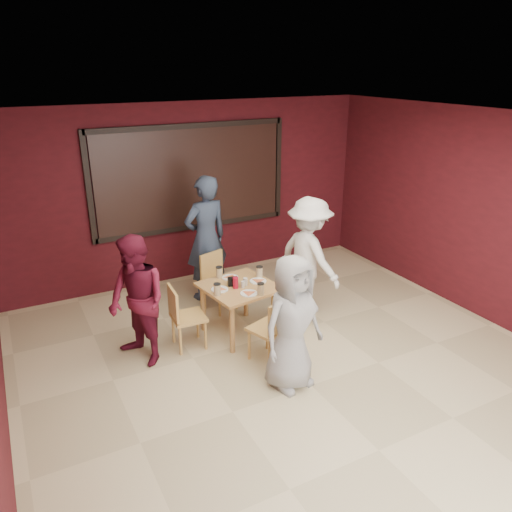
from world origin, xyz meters
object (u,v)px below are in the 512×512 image
chair_front (273,326)px  diner_left (137,301)px  chair_back (217,278)px  diner_back (206,238)px  chair_right (294,290)px  chair_left (183,314)px  diner_right (309,256)px  dining_table (239,291)px  diner_front (292,323)px

chair_front → diner_left: size_ratio=0.53×
chair_back → diner_back: diner_back is taller
chair_back → chair_front: bearing=-89.4°
chair_right → diner_left: (-2.09, 0.05, 0.30)m
diner_left → chair_back: bearing=102.2°
chair_back → chair_left: bearing=-135.1°
chair_left → chair_front: bearing=-44.0°
chair_left → diner_right: bearing=3.6°
dining_table → chair_left: (-0.77, 0.00, -0.14)m
dining_table → diner_left: bearing=-178.3°
chair_front → diner_right: (1.09, 0.91, 0.36)m
diner_left → diner_right: bearing=74.0°
chair_left → diner_right: 1.94m
chair_back → chair_right: chair_right is taller
dining_table → chair_front: (0.05, -0.79, -0.14)m
chair_back → diner_front: (-0.03, -2.07, 0.30)m
dining_table → diner_left: diner_left is taller
chair_left → chair_back: bearing=44.9°
chair_left → diner_right: diner_right is taller
diner_left → diner_right: (2.45, 0.16, 0.05)m
dining_table → chair_left: 0.78m
chair_back → diner_right: 1.35m
chair_back → diner_back: 0.62m
chair_front → chair_left: bearing=136.0°
chair_front → diner_left: diner_left is taller
chair_front → chair_back: size_ratio=1.00×
chair_back → diner_right: size_ratio=0.50×
diner_left → diner_right: size_ratio=0.94×
chair_back → diner_front: size_ratio=0.54×
chair_right → diner_left: 2.11m
diner_front → diner_right: 1.79m
chair_front → chair_left: size_ratio=1.01×
diner_back → chair_left: bearing=47.5°
diner_right → chair_back: bearing=48.3°
chair_back → chair_right: 1.16m
chair_left → diner_back: 1.54m
dining_table → chair_right: size_ratio=1.16×
dining_table → chair_front: size_ratio=1.18×
chair_front → diner_back: 2.05m
diner_front → diner_left: 1.81m
chair_back → diner_left: bearing=-148.1°
chair_right → chair_left: bearing=176.8°
diner_back → diner_right: diner_back is taller
dining_table → diner_back: diner_back is taller
chair_right → diner_back: 1.55m
chair_back → dining_table: bearing=-92.4°
chair_front → diner_back: bearing=89.9°
chair_left → diner_right: size_ratio=0.49×
diner_right → diner_back: bearing=34.8°
dining_table → chair_back: bearing=87.6°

